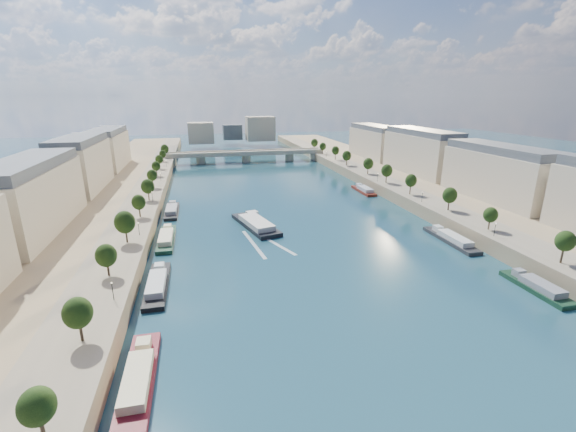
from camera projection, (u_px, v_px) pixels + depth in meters
ground at (286, 212)px, 158.11m from camera, size 700.00×700.00×0.00m
quay_left at (95, 219)px, 141.84m from camera, size 44.00×520.00×5.00m
quay_right at (442, 196)px, 172.89m from camera, size 44.00×520.00×5.00m
pave_left at (138, 209)px, 144.31m from camera, size 14.00×520.00×0.10m
pave_right at (412, 193)px, 168.89m from camera, size 14.00×520.00×0.10m
trees_left at (142, 194)px, 144.97m from camera, size 4.80×268.80×8.26m
trees_right at (398, 176)px, 176.12m from camera, size 4.80×268.80×8.26m
lamps_left at (146, 209)px, 135.17m from camera, size 0.36×200.36×4.28m
lamps_right at (398, 185)px, 171.75m from camera, size 0.36×200.36×4.28m
buildings_left at (60, 177)px, 146.01m from camera, size 16.00×226.00×23.20m
buildings_right at (454, 160)px, 182.66m from camera, size 16.00×226.00×23.20m
skyline at (237, 130)px, 358.42m from camera, size 79.00×42.00×22.00m
bridge at (246, 155)px, 276.38m from camera, size 112.00×12.00×8.15m
tour_barge at (256, 224)px, 140.19m from camera, size 15.12×29.83×3.89m
wake at (263, 243)px, 125.11m from camera, size 14.01×25.93×0.04m
moored_barges_left at (157, 285)px, 95.51m from camera, size 5.00×155.11×3.60m
moored_barges_right at (469, 250)px, 117.69m from camera, size 5.00×157.09×3.60m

